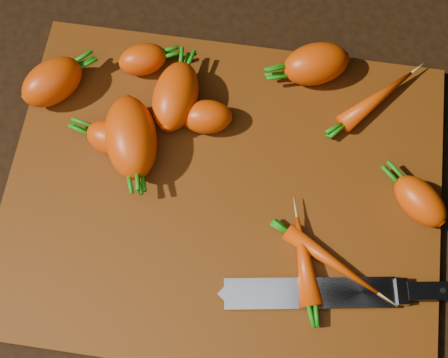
# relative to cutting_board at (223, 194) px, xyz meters

# --- Properties ---
(ground) EXTENTS (2.00, 2.00, 0.01)m
(ground) POSITION_rel_cutting_board_xyz_m (0.00, 0.00, -0.01)
(ground) COLOR black
(cutting_board) EXTENTS (0.50, 0.40, 0.01)m
(cutting_board) POSITION_rel_cutting_board_xyz_m (0.00, 0.00, 0.00)
(cutting_board) COLOR #512709
(cutting_board) RESTS_ON ground
(carrot_0) EXTENTS (0.09, 0.09, 0.05)m
(carrot_0) POSITION_rel_cutting_board_xyz_m (-0.22, 0.10, 0.03)
(carrot_0) COLOR #DB3D02
(carrot_0) RESTS_ON cutting_board
(carrot_1) EXTENTS (0.07, 0.05, 0.04)m
(carrot_1) POSITION_rel_cutting_board_xyz_m (-0.14, 0.04, 0.03)
(carrot_1) COLOR #DB3D02
(carrot_1) RESTS_ON cutting_board
(carrot_2) EXTENTS (0.09, 0.12, 0.06)m
(carrot_2) POSITION_rel_cutting_board_xyz_m (-0.11, 0.04, 0.04)
(carrot_2) COLOR #DB3D02
(carrot_2) RESTS_ON cutting_board
(carrot_3) EXTENTS (0.06, 0.09, 0.05)m
(carrot_3) POSITION_rel_cutting_board_xyz_m (-0.07, 0.10, 0.03)
(carrot_3) COLOR #DB3D02
(carrot_3) RESTS_ON cutting_board
(carrot_4) EXTENTS (0.09, 0.08, 0.05)m
(carrot_4) POSITION_rel_cutting_board_xyz_m (0.09, 0.17, 0.03)
(carrot_4) COLOR #DB3D02
(carrot_4) RESTS_ON cutting_board
(carrot_5) EXTENTS (0.07, 0.06, 0.04)m
(carrot_5) POSITION_rel_cutting_board_xyz_m (-0.12, 0.15, 0.03)
(carrot_5) COLOR #DB3D02
(carrot_5) RESTS_ON cutting_board
(carrot_6) EXTENTS (0.08, 0.08, 0.04)m
(carrot_6) POSITION_rel_cutting_board_xyz_m (0.22, 0.01, 0.03)
(carrot_6) COLOR #DB3D02
(carrot_6) RESTS_ON cutting_board
(carrot_7) EXTENTS (0.09, 0.10, 0.02)m
(carrot_7) POSITION_rel_cutting_board_xyz_m (0.17, 0.14, 0.02)
(carrot_7) COLOR #DB3D02
(carrot_7) RESTS_ON cutting_board
(carrot_8) EXTENTS (0.11, 0.07, 0.02)m
(carrot_8) POSITION_rel_cutting_board_xyz_m (0.13, -0.07, 0.02)
(carrot_8) COLOR #DB3D02
(carrot_8) RESTS_ON cutting_board
(carrot_9) EXTENTS (0.05, 0.10, 0.03)m
(carrot_9) POSITION_rel_cutting_board_xyz_m (0.10, -0.07, 0.02)
(carrot_9) COLOR #DB3D02
(carrot_9) RESTS_ON cutting_board
(carrot_10) EXTENTS (0.06, 0.05, 0.04)m
(carrot_10) POSITION_rel_cutting_board_xyz_m (-0.03, 0.08, 0.03)
(carrot_10) COLOR #DB3D02
(carrot_10) RESTS_ON cutting_board
(knife) EXTENTS (0.30, 0.07, 0.02)m
(knife) POSITION_rel_cutting_board_xyz_m (0.13, -0.10, 0.01)
(knife) COLOR gray
(knife) RESTS_ON cutting_board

